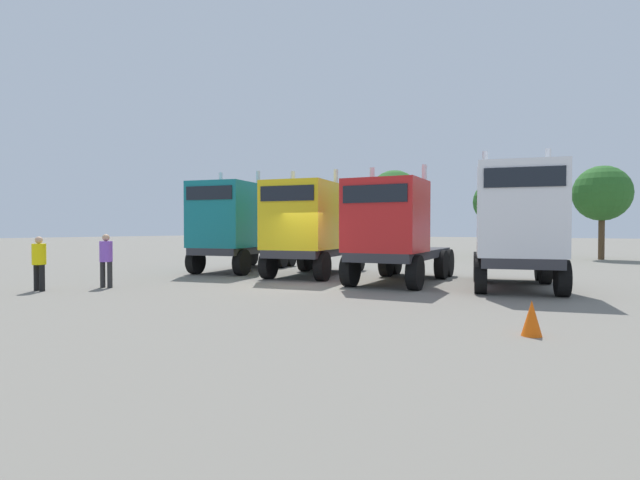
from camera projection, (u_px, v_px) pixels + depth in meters
name	position (u px, v px, depth m)	size (l,w,h in m)	color
ground	(304.00, 285.00, 16.74)	(200.00, 200.00, 0.00)	slate
semi_truck_teal	(232.00, 227.00, 21.63)	(4.03, 6.85, 4.50)	#333338
semi_truck_yellow	(306.00, 228.00, 19.44)	(3.75, 6.39, 4.33)	#333338
semi_truck_red	(393.00, 231.00, 16.88)	(3.28, 6.44, 4.13)	#333338
semi_truck_white	(518.00, 226.00, 15.15)	(3.97, 6.12, 4.47)	#333338
visitor_in_hivis	(39.00, 260.00, 15.13)	(0.45, 0.43, 1.69)	black
visitor_with_camera	(106.00, 257.00, 16.01)	(0.50, 0.50, 1.75)	#282828
traffic_cone_near	(532.00, 318.00, 8.80)	(0.36, 0.36, 0.64)	#F2590C
oak_far_left	(394.00, 197.00, 40.07)	(4.27, 4.27, 6.69)	#4C3823
oak_far_centre	(496.00, 202.00, 32.50)	(2.90, 2.90, 5.15)	#4C3823
oak_far_right	(602.00, 194.00, 30.51)	(3.42, 3.42, 5.85)	#4C3823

